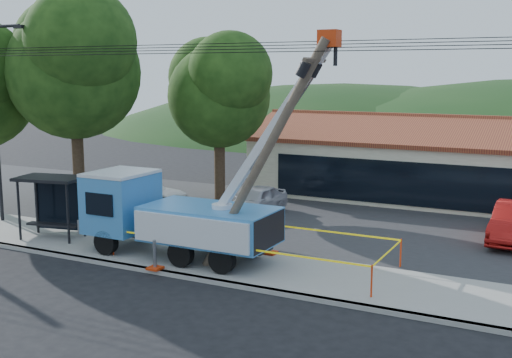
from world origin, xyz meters
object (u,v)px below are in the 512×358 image
Objects in this scene: car_white at (144,208)px; leaning_pole at (268,148)px; bus_shelter at (53,193)px; utility_truck at (173,214)px; car_silver at (255,217)px.

leaning_pole is at bearing -138.73° from car_white.
utility_truck is at bearing -11.30° from bus_shelter.
utility_truck reaches higher than car_white.
car_white is at bearing 83.56° from bus_shelter.
car_silver is 6.11m from car_white.
leaning_pole is at bearing -6.76° from utility_truck.
leaning_pole reaches higher than car_white.
leaning_pole is 13.71m from car_white.
utility_truck is 7.81m from car_silver.
leaning_pole is 1.67× the size of car_white.
bus_shelter is at bearing 177.34° from leaning_pole.
car_white is (-0.62, 6.89, -2.03)m from bus_shelter.
car_silver is (-4.60, 8.09, -4.47)m from leaning_pole.
utility_truck is 2.40× the size of car_silver.
bus_shelter is at bearing -122.02° from car_silver.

